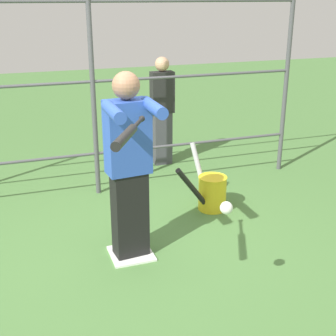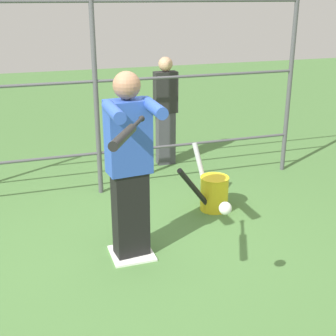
{
  "view_description": "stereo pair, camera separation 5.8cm",
  "coord_description": "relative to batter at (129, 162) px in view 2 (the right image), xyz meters",
  "views": [
    {
      "loc": [
        0.96,
        3.85,
        2.36
      ],
      "look_at": [
        -0.23,
        0.43,
        1.02
      ],
      "focal_mm": 50.0,
      "sensor_mm": 36.0,
      "label": 1
    },
    {
      "loc": [
        0.91,
        3.87,
        2.36
      ],
      "look_at": [
        -0.23,
        0.43,
        1.02
      ],
      "focal_mm": 50.0,
      "sensor_mm": 36.0,
      "label": 2
    }
  ],
  "objects": [
    {
      "name": "batter",
      "position": [
        0.0,
        0.0,
        0.0
      ],
      "size": [
        0.45,
        0.62,
        1.76
      ],
      "color": "black",
      "rests_on": "ground"
    },
    {
      "name": "bystander_behind_fence",
      "position": [
        -1.12,
        -2.4,
        -0.14
      ],
      "size": [
        0.32,
        0.2,
        1.56
      ],
      "color": "#3F3F47",
      "rests_on": "ground"
    },
    {
      "name": "fence_backstop",
      "position": [
        0.0,
        -1.62,
        0.46
      ],
      "size": [
        5.31,
        0.06,
        2.82
      ],
      "color": "#4C4C51",
      "rests_on": "ground"
    },
    {
      "name": "home_plate",
      "position": [
        0.0,
        -0.02,
        -0.94
      ],
      "size": [
        0.4,
        0.4,
        0.02
      ],
      "color": "white",
      "rests_on": "ground"
    },
    {
      "name": "bat_bucket",
      "position": [
        -1.14,
        -0.7,
        -0.73
      ],
      "size": [
        0.72,
        0.62,
        0.75
      ],
      "color": "yellow",
      "rests_on": "ground"
    },
    {
      "name": "baseball_bat_swinging",
      "position": [
        0.23,
        0.91,
        0.54
      ],
      "size": [
        0.44,
        0.78,
        0.09
      ],
      "color": "black"
    },
    {
      "name": "ground_plane",
      "position": [
        0.0,
        -0.02,
        -0.95
      ],
      "size": [
        24.0,
        24.0,
        0.0
      ],
      "primitive_type": "plane",
      "color": "#4C7A3D"
    },
    {
      "name": "softball_in_flight",
      "position": [
        -0.46,
        1.05,
        -0.05
      ],
      "size": [
        0.1,
        0.1,
        0.1
      ],
      "color": "white"
    }
  ]
}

